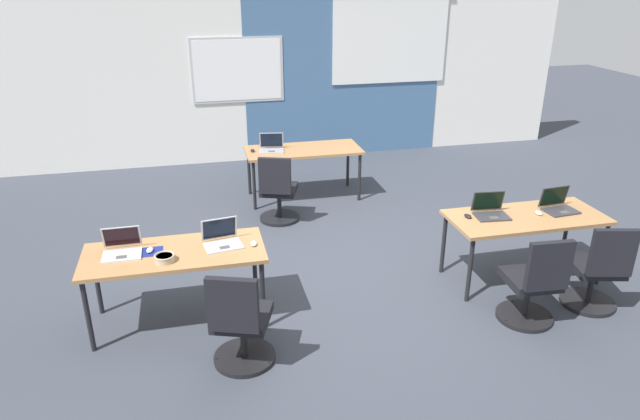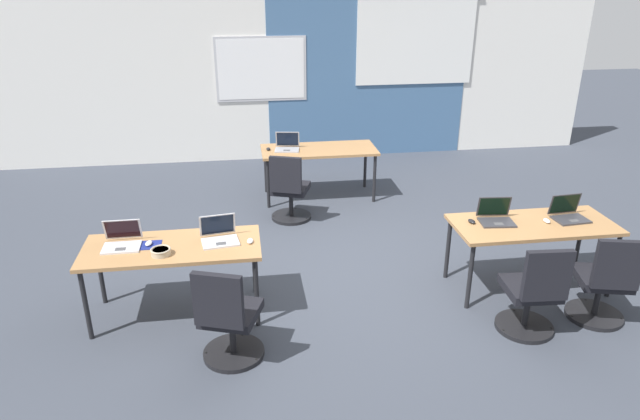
{
  "view_description": "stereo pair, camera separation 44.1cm",
  "coord_description": "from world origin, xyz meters",
  "px_view_note": "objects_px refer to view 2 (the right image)",
  "views": [
    {
      "loc": [
        -1.51,
        -5.28,
        3.04
      ],
      "look_at": [
        -0.35,
        -0.31,
        0.87
      ],
      "focal_mm": 31.91,
      "sensor_mm": 36.0,
      "label": 1
    },
    {
      "loc": [
        -1.08,
        -5.36,
        3.04
      ],
      "look_at": [
        -0.35,
        -0.31,
        0.87
      ],
      "focal_mm": 31.91,
      "sensor_mm": 36.0,
      "label": 2
    }
  ],
  "objects_px": {
    "laptop_near_left_inner": "(219,236)",
    "laptop_near_left_end": "(122,241)",
    "laptop_near_right_end": "(569,214)",
    "mouse_near_left_end": "(149,243)",
    "mouse_far_left": "(268,149)",
    "laptop_far_left": "(287,146)",
    "mouse_near_right_end": "(547,221)",
    "snack_bowl": "(161,251)",
    "desk_near_left": "(172,252)",
    "chair_near_right_inner": "(533,297)",
    "mouse_near_right_inner": "(472,221)",
    "desk_near_right": "(533,229)",
    "chair_near_left_inner": "(228,322)",
    "laptop_near_right_inner": "(496,217)",
    "mouse_near_left_inner": "(250,241)",
    "desk_far_center": "(319,153)",
    "chair_near_right_end": "(604,286)",
    "chair_far_left": "(290,193)"
  },
  "relations": [
    {
      "from": "laptop_near_left_inner",
      "to": "laptop_near_left_end",
      "type": "height_order",
      "value": "laptop_near_left_inner"
    },
    {
      "from": "laptop_near_right_end",
      "to": "mouse_near_left_end",
      "type": "xyz_separation_m",
      "value": [
        -4.1,
        -0.02,
        -0.03
      ]
    },
    {
      "from": "mouse_far_left",
      "to": "laptop_near_right_end",
      "type": "height_order",
      "value": "laptop_near_right_end"
    },
    {
      "from": "laptop_far_left",
      "to": "mouse_near_right_end",
      "type": "relative_size",
      "value": 3.61
    },
    {
      "from": "mouse_far_left",
      "to": "snack_bowl",
      "type": "distance_m",
      "value": 3.2
    },
    {
      "from": "desk_near_left",
      "to": "chair_near_right_inner",
      "type": "height_order",
      "value": "chair_near_right_inner"
    },
    {
      "from": "mouse_near_right_end",
      "to": "mouse_near_right_inner",
      "type": "relative_size",
      "value": 0.95
    },
    {
      "from": "desk_near_right",
      "to": "laptop_near_right_end",
      "type": "height_order",
      "value": "laptop_near_right_end"
    },
    {
      "from": "mouse_near_right_inner",
      "to": "snack_bowl",
      "type": "xyz_separation_m",
      "value": [
        -2.97,
        -0.26,
        0.02
      ]
    },
    {
      "from": "chair_near_left_inner",
      "to": "laptop_near_right_inner",
      "type": "xyz_separation_m",
      "value": [
        2.65,
        0.88,
        0.39
      ]
    },
    {
      "from": "chair_near_right_inner",
      "to": "mouse_near_left_inner",
      "type": "bearing_deg",
      "value": -13.1
    },
    {
      "from": "laptop_far_left",
      "to": "mouse_near_left_end",
      "type": "xyz_separation_m",
      "value": [
        -1.52,
        -2.78,
        -0.03
      ]
    },
    {
      "from": "mouse_near_left_inner",
      "to": "mouse_far_left",
      "type": "relative_size",
      "value": 1.05
    },
    {
      "from": "desk_far_center",
      "to": "snack_bowl",
      "type": "xyz_separation_m",
      "value": [
        -1.82,
        -2.97,
        0.1
      ]
    },
    {
      "from": "laptop_near_right_inner",
      "to": "snack_bowl",
      "type": "height_order",
      "value": "laptop_near_right_inner"
    },
    {
      "from": "snack_bowl",
      "to": "desk_far_center",
      "type": "bearing_deg",
      "value": 58.43
    },
    {
      "from": "laptop_near_right_end",
      "to": "laptop_near_right_inner",
      "type": "height_order",
      "value": "same"
    },
    {
      "from": "desk_near_left",
      "to": "laptop_near_left_inner",
      "type": "relative_size",
      "value": 4.33
    },
    {
      "from": "mouse_near_left_inner",
      "to": "mouse_near_left_end",
      "type": "xyz_separation_m",
      "value": [
        -0.91,
        0.07,
        0.0
      ]
    },
    {
      "from": "chair_near_right_inner",
      "to": "laptop_near_right_end",
      "type": "bearing_deg",
      "value": -128.33
    },
    {
      "from": "chair_near_right_end",
      "to": "mouse_near_left_end",
      "type": "bearing_deg",
      "value": 3.4
    },
    {
      "from": "mouse_far_left",
      "to": "mouse_near_left_end",
      "type": "xyz_separation_m",
      "value": [
        -1.25,
        -2.79,
        0.0
      ]
    },
    {
      "from": "chair_near_left_inner",
      "to": "mouse_near_right_end",
      "type": "xyz_separation_m",
      "value": [
        3.14,
        0.78,
        0.36
      ]
    },
    {
      "from": "mouse_near_left_inner",
      "to": "chair_near_right_end",
      "type": "height_order",
      "value": "chair_near_right_end"
    },
    {
      "from": "mouse_far_left",
      "to": "laptop_near_left_end",
      "type": "relative_size",
      "value": 0.3
    },
    {
      "from": "chair_near_left_inner",
      "to": "desk_near_right",
      "type": "bearing_deg",
      "value": -145.84
    },
    {
      "from": "mouse_near_right_inner",
      "to": "desk_far_center",
      "type": "bearing_deg",
      "value": 112.87
    },
    {
      "from": "laptop_far_left",
      "to": "chair_far_left",
      "type": "distance_m",
      "value": 0.89
    },
    {
      "from": "mouse_near_left_end",
      "to": "chair_near_right_inner",
      "type": "height_order",
      "value": "chair_near_right_inner"
    },
    {
      "from": "desk_far_center",
      "to": "laptop_near_right_inner",
      "type": "height_order",
      "value": "laptop_near_right_inner"
    },
    {
      "from": "mouse_far_left",
      "to": "desk_far_center",
      "type": "bearing_deg",
      "value": -2.62
    },
    {
      "from": "desk_near_left",
      "to": "desk_near_right",
      "type": "xyz_separation_m",
      "value": [
        3.5,
        0.0,
        0.0
      ]
    },
    {
      "from": "chair_far_left",
      "to": "mouse_near_right_inner",
      "type": "bearing_deg",
      "value": 149.47
    },
    {
      "from": "laptop_near_left_inner",
      "to": "laptop_near_right_end",
      "type": "xyz_separation_m",
      "value": [
        3.46,
        0.01,
        0.0
      ]
    },
    {
      "from": "laptop_near_left_end",
      "to": "snack_bowl",
      "type": "height_order",
      "value": "laptop_near_left_end"
    },
    {
      "from": "snack_bowl",
      "to": "chair_near_left_inner",
      "type": "bearing_deg",
      "value": -47.33
    },
    {
      "from": "chair_near_right_end",
      "to": "laptop_near_right_inner",
      "type": "bearing_deg",
      "value": -33.26
    },
    {
      "from": "desk_near_right",
      "to": "desk_far_center",
      "type": "distance_m",
      "value": 3.3
    },
    {
      "from": "desk_near_left",
      "to": "mouse_near_left_end",
      "type": "xyz_separation_m",
      "value": [
        -0.21,
        0.04,
        0.08
      ]
    },
    {
      "from": "chair_far_left",
      "to": "chair_near_right_inner",
      "type": "bearing_deg",
      "value": 143.26
    },
    {
      "from": "desk_near_right",
      "to": "laptop_near_left_end",
      "type": "xyz_separation_m",
      "value": [
        -3.94,
        0.06,
        0.11
      ]
    },
    {
      "from": "desk_far_center",
      "to": "chair_near_right_end",
      "type": "xyz_separation_m",
      "value": [
        2.13,
        -3.49,
        -0.28
      ]
    },
    {
      "from": "desk_near_right",
      "to": "desk_near_left",
      "type": "bearing_deg",
      "value": 180.0
    },
    {
      "from": "mouse_near_right_end",
      "to": "chair_near_right_inner",
      "type": "relative_size",
      "value": 0.11
    },
    {
      "from": "chair_near_left_inner",
      "to": "laptop_near_right_end",
      "type": "xyz_separation_m",
      "value": [
        3.4,
        0.84,
        0.39
      ]
    },
    {
      "from": "laptop_far_left",
      "to": "chair_near_right_inner",
      "type": "bearing_deg",
      "value": -54.0
    },
    {
      "from": "laptop_near_right_end",
      "to": "desk_near_right",
      "type": "bearing_deg",
      "value": -176.91
    },
    {
      "from": "laptop_near_left_end",
      "to": "desk_far_center",
      "type": "bearing_deg",
      "value": 51.03
    },
    {
      "from": "laptop_near_left_inner",
      "to": "chair_near_right_end",
      "type": "relative_size",
      "value": 0.4
    },
    {
      "from": "desk_near_right",
      "to": "chair_near_right_inner",
      "type": "height_order",
      "value": "chair_near_right_inner"
    }
  ]
}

